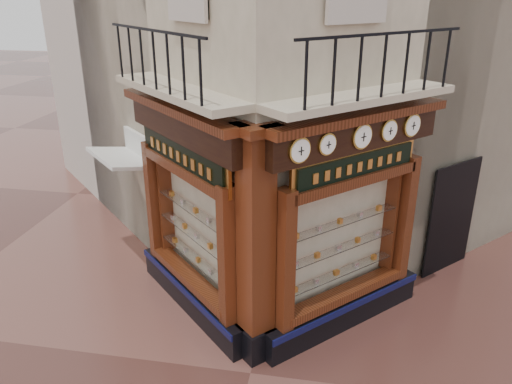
% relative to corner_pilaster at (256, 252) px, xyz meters
% --- Properties ---
extents(ground, '(80.00, 80.00, 0.00)m').
position_rel_corner_pilaster_xyz_m(ground, '(0.00, -0.50, -1.95)').
color(ground, '#4C2A23').
rests_on(ground, ground).
extents(shopfront_left, '(2.86, 2.86, 3.98)m').
position_rel_corner_pilaster_xyz_m(shopfront_left, '(-1.41, 1.07, 0.03)').
color(shopfront_left, black).
rests_on(shopfront_left, ground).
extents(shopfront_right, '(2.86, 2.86, 3.98)m').
position_rel_corner_pilaster_xyz_m(shopfront_right, '(1.41, 1.07, 0.03)').
color(shopfront_right, black).
rests_on(shopfront_right, ground).
extents(corner_pilaster, '(0.85, 0.85, 3.98)m').
position_rel_corner_pilaster_xyz_m(corner_pilaster, '(0.00, 0.00, 0.00)').
color(corner_pilaster, black).
rests_on(corner_pilaster, ground).
extents(balcony, '(5.94, 2.97, 1.03)m').
position_rel_corner_pilaster_xyz_m(balcony, '(0.00, 0.99, 2.27)').
color(balcony, beige).
rests_on(balcony, ground).
extents(clock_a, '(0.31, 0.31, 0.38)m').
position_rel_corner_pilaster_xyz_m(clock_a, '(0.62, 0.02, 1.67)').
color(clock_a, gold).
rests_on(clock_a, ground).
extents(clock_b, '(0.27, 0.27, 0.34)m').
position_rel_corner_pilaster_xyz_m(clock_b, '(0.99, 0.39, 1.67)').
color(clock_b, gold).
rests_on(clock_b, ground).
extents(clock_c, '(0.32, 0.32, 0.41)m').
position_rel_corner_pilaster_xyz_m(clock_c, '(1.50, 0.90, 1.67)').
color(clock_c, gold).
rests_on(clock_c, ground).
extents(clock_d, '(0.29, 0.29, 0.36)m').
position_rel_corner_pilaster_xyz_m(clock_d, '(1.93, 1.33, 1.67)').
color(clock_d, gold).
rests_on(clock_d, ground).
extents(clock_e, '(0.32, 0.32, 0.40)m').
position_rel_corner_pilaster_xyz_m(clock_e, '(2.33, 1.73, 1.67)').
color(clock_e, gold).
rests_on(clock_e, ground).
extents(awning, '(1.86, 1.86, 0.25)m').
position_rel_corner_pilaster_xyz_m(awning, '(-3.35, 2.65, -1.95)').
color(awning, silver).
rests_on(awning, ground).
extents(signboard_left, '(2.19, 2.19, 0.59)m').
position_rel_corner_pilaster_xyz_m(signboard_left, '(-1.46, 1.01, 1.15)').
color(signboard_left, gold).
rests_on(signboard_left, ground).
extents(signboard_right, '(1.95, 1.95, 0.52)m').
position_rel_corner_pilaster_xyz_m(signboard_right, '(1.46, 1.01, 1.15)').
color(signboard_right, gold).
rests_on(signboard_right, ground).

